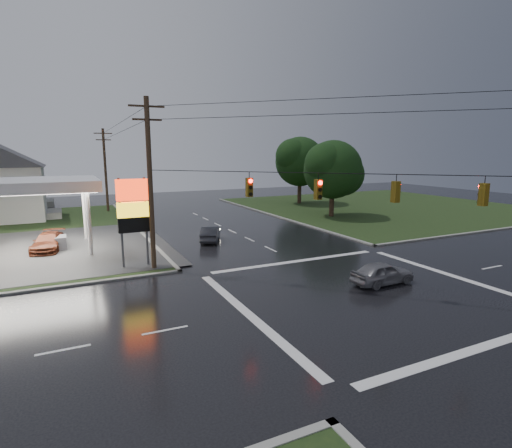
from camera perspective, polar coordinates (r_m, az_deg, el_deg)
name	(u,v)px	position (r m, az deg, el deg)	size (l,w,h in m)	color
ground	(364,292)	(23.13, 15.11, -9.38)	(120.00, 120.00, 0.00)	black
grass_ne	(384,206)	(59.07, 17.79, 2.41)	(36.00, 36.00, 0.08)	black
pylon_sign	(133,208)	(27.35, -17.18, 2.20)	(2.00, 0.35, 6.00)	#59595E
utility_pole_nw	(150,182)	(26.37, -14.89, 5.77)	(2.20, 0.32, 11.00)	#382619
utility_pole_n	(105,169)	(54.59, -20.72, 7.36)	(2.20, 0.32, 10.50)	#382619
traffic_signals	(370,174)	(21.86, 15.98, 6.85)	(26.87, 26.87, 1.47)	black
house_far	(2,176)	(64.82, -32.57, 5.83)	(11.05, 8.48, 8.60)	silver
tree_ne_near	(334,170)	(47.88, 11.06, 7.62)	(7.99, 6.80, 8.98)	black
tree_ne_far	(301,162)	(59.46, 6.43, 8.83)	(8.46, 7.20, 9.80)	black
car_north	(210,234)	(34.74, -6.55, -1.36)	(1.40, 4.01, 1.32)	black
car_crossing	(382,273)	(24.61, 17.60, -6.68)	(1.57, 3.90, 1.33)	slate
car_pump	(48,242)	(35.17, -27.53, -2.29)	(1.94, 4.78, 1.39)	#552313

